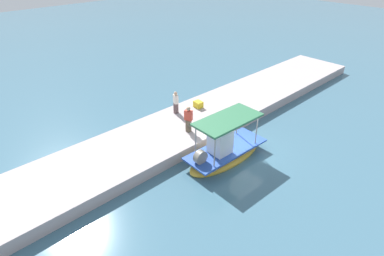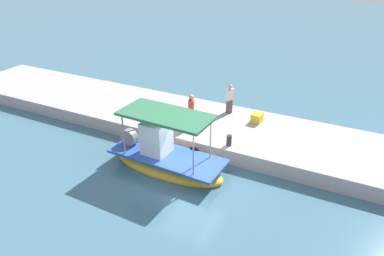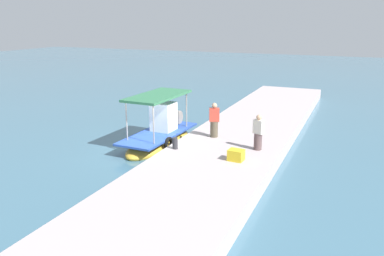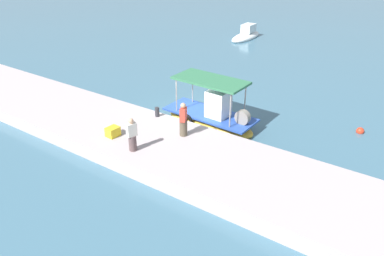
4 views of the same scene
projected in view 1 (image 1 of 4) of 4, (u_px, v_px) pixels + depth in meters
The scene contains 7 objects.
ground_plane at pixel (241, 150), 19.53m from camera, with size 120.00×120.00×0.00m, color #406A7F.
dock_quay at pixel (196, 122), 21.90m from camera, with size 36.00×4.92×0.72m, color #B4A5A6.
main_fishing_boat at pixel (225, 151), 18.49m from camera, with size 5.51×2.20×3.04m.
fisherman_near_bollard at pixel (188, 120), 19.71m from camera, with size 0.50×0.55×1.73m.
fisherman_by_crate at pixel (176, 103), 21.92m from camera, with size 0.46×0.51×1.61m.
mooring_bollard at pixel (225, 120), 20.80m from camera, with size 0.24×0.24×0.52m, color #2D2D33.
cargo_crate at pixel (198, 104), 22.91m from camera, with size 0.62×0.50×0.47m, color gold.
Camera 1 is at (13.24, 9.71, 11.10)m, focal length 29.24 mm.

